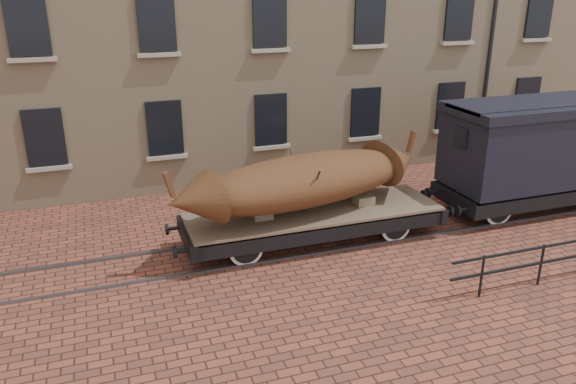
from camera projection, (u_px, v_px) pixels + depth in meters
name	position (u px, v px, depth m)	size (l,w,h in m)	color
ground	(293.00, 245.00, 14.77)	(90.00, 90.00, 0.00)	brown
rail_track	(293.00, 244.00, 14.76)	(30.00, 1.52, 0.06)	#59595E
flatcar_wagon	(314.00, 217.00, 14.71)	(7.55, 2.05, 1.14)	brown
iron_boat	(304.00, 180.00, 14.25)	(7.26, 3.17, 1.72)	#4D2E19
goods_van	(540.00, 143.00, 16.42)	(6.41, 2.34, 3.32)	black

